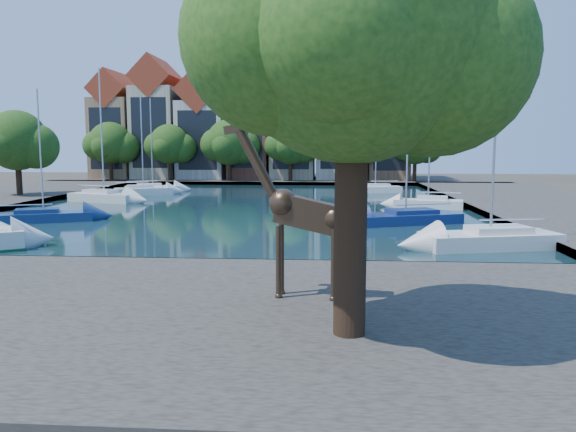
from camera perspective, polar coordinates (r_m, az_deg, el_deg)
name	(u,v)px	position (r m, az deg, el deg)	size (l,w,h in m)	color
ground	(162,269)	(24.23, -12.71, -5.29)	(160.00, 160.00, 0.00)	#38332B
water_basin	(246,206)	(47.42, -4.34, 1.01)	(38.00, 50.00, 0.08)	black
near_quay	(92,313)	(17.80, -19.31, -9.27)	(50.00, 14.00, 0.50)	#48443E
far_quay	(279,180)	(79.08, -0.94, 3.69)	(60.00, 16.00, 0.50)	#48443E
right_quay	(551,206)	(50.24, 25.15, 0.94)	(14.00, 52.00, 0.50)	#48443E
plane_tree	(358,38)	(13.86, 7.15, 17.51)	(8.32, 6.40, 10.62)	#332114
townhouse_west_end	(118,129)	(84.15, -16.93, 8.44)	(5.44, 9.18, 14.93)	#916F4F
townhouse_west_mid	(159,123)	(82.23, -12.99, 9.21)	(5.94, 9.18, 16.79)	#B4AA8B
townhouse_west_inner	(204,129)	(80.55, -8.50, 8.73)	(6.43, 9.18, 15.15)	beige
townhouse_center	(250,122)	(79.43, -3.87, 9.55)	(5.44, 9.18, 16.93)	brown
townhouse_east_inner	(293,126)	(78.81, 0.52, 9.12)	(5.94, 9.18, 15.79)	tan
townhouse_east_mid	(340,123)	(78.68, 5.31, 9.36)	(6.43, 9.18, 16.65)	beige
townhouse_east_end	(387,130)	(79.05, 10.07, 8.55)	(5.44, 9.18, 14.43)	brown
far_tree_far_west	(111,145)	(78.60, -17.55, 6.93)	(7.28, 5.60, 7.68)	#332114
far_tree_west	(170,145)	(76.03, -11.90, 7.03)	(6.76, 5.20, 7.36)	#332114
far_tree_mid_west	(230,144)	(74.24, -5.89, 7.31)	(7.80, 6.00, 8.00)	#332114
far_tree_mid_east	(291,145)	(73.28, 0.32, 7.22)	(7.02, 5.40, 7.52)	#332114
far_tree_east	(353,144)	(73.19, 6.64, 7.26)	(7.54, 5.80, 7.84)	#332114
far_tree_far_east	(416,145)	(73.96, 12.88, 7.00)	(6.76, 5.20, 7.36)	#332114
side_tree_left_far	(18,142)	(58.26, -25.76, 6.74)	(7.28, 5.60, 7.88)	#332114
giraffe_statue	(299,213)	(17.10, 1.15, 0.32)	(3.74, 0.84, 5.34)	#3A2A1D
sailboat_left_b	(44,215)	(40.84, -23.56, 0.13)	(6.49, 4.40, 8.72)	navy
sailboat_left_c	(104,195)	(53.00, -18.18, 2.04)	(6.77, 4.04, 11.77)	silver
sailboat_left_d	(143,189)	(59.53, -14.48, 2.64)	(6.11, 4.11, 9.88)	silver
sailboat_left_e	(153,187)	(62.45, -13.58, 2.85)	(6.13, 4.08, 9.98)	white
sailboat_right_a	(490,236)	(29.59, 19.86, -1.93)	(7.08, 3.84, 12.53)	silver
sailboat_right_b	(406,216)	(37.33, 11.86, 0.01)	(7.56, 4.87, 10.61)	navy
sailboat_right_c	(428,201)	(46.63, 14.04, 1.47)	(5.67, 2.99, 11.08)	silver
sailboat_right_d	(375,188)	(61.07, 8.86, 2.85)	(5.67, 2.67, 7.69)	silver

